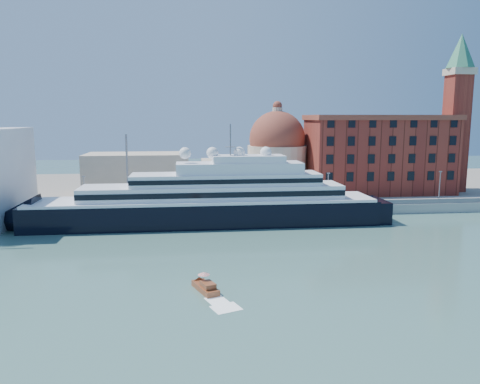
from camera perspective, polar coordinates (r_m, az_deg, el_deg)
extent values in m
plane|color=#3C685F|center=(86.60, -2.59, -7.37)|extent=(400.00, 400.00, 0.00)
cube|color=gray|center=(119.29, -3.75, -2.18)|extent=(180.00, 10.00, 2.50)
cube|color=slate|center=(159.71, -4.49, 0.58)|extent=(260.00, 72.00, 2.00)
cube|color=slate|center=(114.53, -3.65, -1.71)|extent=(180.00, 0.10, 1.20)
cube|color=black|center=(108.25, -4.40, -2.81)|extent=(79.80, 12.28, 6.65)
cone|color=black|center=(114.67, -25.87, -3.04)|extent=(10.23, 12.28, 12.28)
cube|color=black|center=(116.75, 15.59, -2.35)|extent=(6.14, 11.25, 6.14)
cube|color=white|center=(107.57, -4.42, -0.95)|extent=(77.75, 12.48, 0.61)
cube|color=white|center=(107.36, -3.34, 0.04)|extent=(59.34, 10.23, 3.07)
cube|color=black|center=(102.32, -3.18, -0.40)|extent=(59.34, 0.15, 1.23)
cube|color=white|center=(107.17, -1.72, 1.58)|extent=(42.97, 9.21, 2.66)
cube|color=white|center=(107.17, -0.09, 2.97)|extent=(28.64, 8.18, 2.46)
cube|color=white|center=(107.22, 1.00, 4.07)|extent=(16.37, 7.16, 1.64)
cylinder|color=slate|center=(106.47, -1.19, 6.35)|extent=(0.31, 0.31, 7.16)
sphere|color=white|center=(106.16, -6.71, 4.73)|extent=(2.66, 2.66, 2.66)
sphere|color=white|center=(106.33, -3.39, 4.78)|extent=(2.66, 2.66, 2.66)
sphere|color=white|center=(106.85, -0.09, 4.82)|extent=(2.66, 2.66, 2.66)
sphere|color=white|center=(107.72, 3.17, 4.84)|extent=(2.66, 2.66, 2.66)
cube|color=brown|center=(68.30, -4.25, -11.66)|extent=(3.92, 6.21, 0.98)
cube|color=brown|center=(67.16, -3.92, -11.26)|extent=(2.34, 2.85, 0.79)
cylinder|color=slate|center=(68.30, -4.42, -10.56)|extent=(0.06, 0.06, 1.57)
cone|color=red|center=(68.01, -4.43, -9.86)|extent=(1.77, 1.77, 0.39)
cube|color=maroon|center=(147.14, 16.55, 4.22)|extent=(42.00, 18.00, 22.00)
cube|color=brown|center=(146.69, 16.75, 8.69)|extent=(43.00, 19.00, 1.50)
cube|color=maroon|center=(157.76, 24.75, 6.43)|extent=(6.00, 6.00, 35.00)
cube|color=beige|center=(158.25, 25.20, 13.13)|extent=(7.00, 7.00, 2.00)
cone|color=#387C5C|center=(158.88, 25.35, 15.28)|extent=(8.40, 8.40, 10.00)
cylinder|color=beige|center=(144.40, 4.49, 2.88)|extent=(18.00, 18.00, 14.00)
sphere|color=brown|center=(143.71, 4.54, 6.45)|extent=(17.00, 17.00, 17.00)
cylinder|color=beige|center=(143.57, 4.58, 9.64)|extent=(3.00, 3.00, 3.00)
cube|color=beige|center=(140.63, -0.97, 1.92)|extent=(18.00, 14.00, 10.00)
cube|color=beige|center=(142.55, -12.33, 2.22)|extent=(30.00, 16.00, 12.00)
cylinder|color=slate|center=(117.82, -18.43, -0.18)|extent=(0.24, 0.24, 8.00)
cube|color=slate|center=(117.26, -18.53, 1.79)|extent=(0.80, 0.30, 0.25)
cylinder|color=slate|center=(115.42, -3.70, 0.08)|extent=(0.24, 0.24, 8.00)
cube|color=slate|center=(114.85, -3.72, 2.10)|extent=(0.80, 0.30, 0.25)
cylinder|color=slate|center=(120.68, 10.67, 0.34)|extent=(0.24, 0.24, 8.00)
cube|color=slate|center=(120.14, 10.73, 2.27)|extent=(0.80, 0.30, 0.25)
cylinder|color=slate|center=(132.68, 23.15, 0.54)|extent=(0.24, 0.24, 8.00)
cube|color=slate|center=(132.19, 23.26, 2.30)|extent=(0.80, 0.30, 0.25)
cylinder|color=slate|center=(117.47, -13.58, 2.47)|extent=(0.50, 0.50, 18.00)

